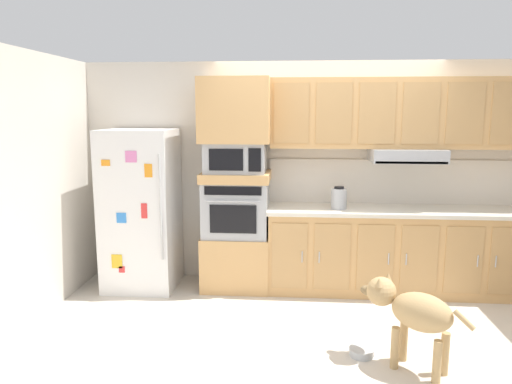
{
  "coord_description": "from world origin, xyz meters",
  "views": [
    {
      "loc": [
        -0.36,
        -4.34,
        1.95
      ],
      "look_at": [
        -0.75,
        0.51,
        1.12
      ],
      "focal_mm": 33.33,
      "sensor_mm": 36.0,
      "label": 1
    }
  ],
  "objects_px": {
    "dog": "(412,311)",
    "refrigerator": "(141,209)",
    "dog_food_bowl": "(362,352)",
    "electric_kettle": "(339,198)",
    "built_in_oven": "(236,208)",
    "microwave": "(236,157)"
  },
  "relations": [
    {
      "from": "built_in_oven",
      "to": "dog",
      "type": "bearing_deg",
      "value": -46.75
    },
    {
      "from": "refrigerator",
      "to": "dog_food_bowl",
      "type": "relative_size",
      "value": 8.8
    },
    {
      "from": "microwave",
      "to": "electric_kettle",
      "type": "xyz_separation_m",
      "value": [
        1.11,
        -0.05,
        -0.43
      ]
    },
    {
      "from": "refrigerator",
      "to": "built_in_oven",
      "type": "bearing_deg",
      "value": 3.67
    },
    {
      "from": "refrigerator",
      "to": "electric_kettle",
      "type": "relative_size",
      "value": 7.33
    },
    {
      "from": "refrigerator",
      "to": "dog_food_bowl",
      "type": "xyz_separation_m",
      "value": [
        2.25,
        -1.4,
        -0.85
      ]
    },
    {
      "from": "refrigerator",
      "to": "microwave",
      "type": "xyz_separation_m",
      "value": [
        1.05,
        0.07,
        0.58
      ]
    },
    {
      "from": "refrigerator",
      "to": "microwave",
      "type": "relative_size",
      "value": 2.73
    },
    {
      "from": "dog",
      "to": "dog_food_bowl",
      "type": "bearing_deg",
      "value": 11.35
    },
    {
      "from": "electric_kettle",
      "to": "dog_food_bowl",
      "type": "distance_m",
      "value": 1.74
    },
    {
      "from": "electric_kettle",
      "to": "dog_food_bowl",
      "type": "xyz_separation_m",
      "value": [
        0.08,
        -1.42,
        -1.0
      ]
    },
    {
      "from": "refrigerator",
      "to": "built_in_oven",
      "type": "relative_size",
      "value": 2.51
    },
    {
      "from": "built_in_oven",
      "to": "microwave",
      "type": "xyz_separation_m",
      "value": [
        0.0,
        -0.0,
        0.56
      ]
    },
    {
      "from": "built_in_oven",
      "to": "dog",
      "type": "distance_m",
      "value": 2.27
    },
    {
      "from": "refrigerator",
      "to": "built_in_oven",
      "type": "xyz_separation_m",
      "value": [
        1.05,
        0.07,
        0.02
      ]
    },
    {
      "from": "refrigerator",
      "to": "electric_kettle",
      "type": "height_order",
      "value": "refrigerator"
    },
    {
      "from": "electric_kettle",
      "to": "dog",
      "type": "distance_m",
      "value": 1.73
    },
    {
      "from": "dog",
      "to": "dog_food_bowl",
      "type": "distance_m",
      "value": 0.57
    },
    {
      "from": "dog",
      "to": "microwave",
      "type": "bearing_deg",
      "value": -10.46
    },
    {
      "from": "refrigerator",
      "to": "microwave",
      "type": "height_order",
      "value": "refrigerator"
    },
    {
      "from": "microwave",
      "to": "dog",
      "type": "bearing_deg",
      "value": -46.75
    },
    {
      "from": "dog",
      "to": "refrigerator",
      "type": "bearing_deg",
      "value": 5.21
    }
  ]
}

